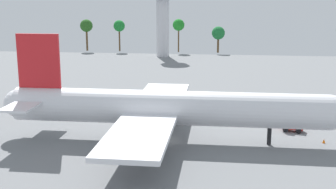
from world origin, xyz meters
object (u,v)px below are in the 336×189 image
at_px(cargo_airplane, 166,108).
at_px(pushback_tractor, 291,125).
at_px(safety_cone_nose, 324,141).
at_px(control_tower, 163,14).

distance_m(cargo_airplane, pushback_tractor, 23.78).
bearing_deg(cargo_airplane, safety_cone_nose, 4.09).
distance_m(cargo_airplane, safety_cone_nose, 26.92).
bearing_deg(cargo_airplane, control_tower, 97.82).
relative_size(cargo_airplane, pushback_tractor, 14.30).
height_order(safety_cone_nose, control_tower, control_tower).
distance_m(pushback_tractor, control_tower, 106.67).
height_order(cargo_airplane, pushback_tractor, cargo_airplane).
bearing_deg(control_tower, safety_cone_nose, -68.69).
bearing_deg(pushback_tractor, safety_cone_nose, -54.60).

